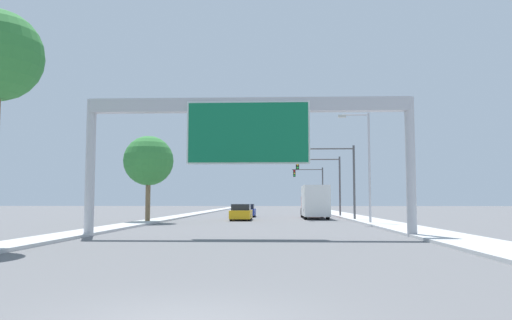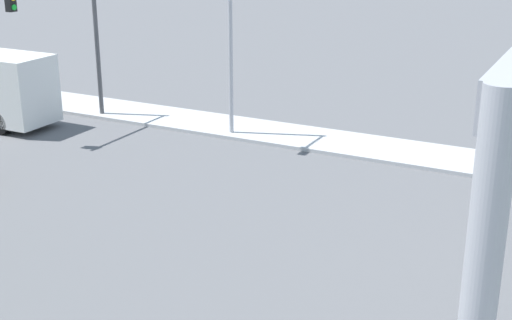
{
  "view_description": "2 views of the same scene",
  "coord_description": "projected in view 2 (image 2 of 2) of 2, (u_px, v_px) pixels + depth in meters",
  "views": [
    {
      "loc": [
        1.37,
        -7.37,
        1.83
      ],
      "look_at": [
        0.0,
        27.97,
        4.68
      ],
      "focal_mm": 35.0,
      "sensor_mm": 36.0,
      "label": 1
    },
    {
      "loc": [
        -16.87,
        16.84,
        8.95
      ],
      "look_at": [
        -0.3,
        25.36,
        2.52
      ],
      "focal_mm": 50.0,
      "sensor_mm": 36.0,
      "label": 2
    }
  ],
  "objects": [
    {
      "name": "traffic_light_near_intersection",
      "position": [
        70.0,
        21.0,
        30.48
      ],
      "size": [
        5.42,
        0.32,
        6.8
      ],
      "color": "#4C4C4F",
      "rests_on": "ground"
    },
    {
      "name": "street_lamp_right",
      "position": [
        227.0,
        17.0,
        28.62
      ],
      "size": [
        2.43,
        0.28,
        8.57
      ],
      "color": "#B2B2B7",
      "rests_on": "ground"
    }
  ]
}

